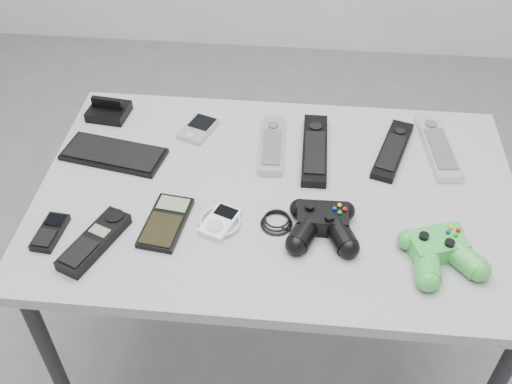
# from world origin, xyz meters

# --- Properties ---
(floor) EXTENTS (3.50, 3.50, 0.00)m
(floor) POSITION_xyz_m (0.00, 0.00, 0.00)
(floor) COLOR slate
(floor) RESTS_ON ground
(desk) EXTENTS (1.04, 0.67, 0.70)m
(desk) POSITION_xyz_m (0.00, -0.08, 0.64)
(desk) COLOR gray
(desk) RESTS_ON floor
(pda_keyboard) EXTENTS (0.25, 0.14, 0.01)m
(pda_keyboard) POSITION_xyz_m (-0.38, 0.00, 0.70)
(pda_keyboard) COLOR black
(pda_keyboard) RESTS_ON desk
(dock_bracket) EXTENTS (0.10, 0.09, 0.05)m
(dock_bracket) POSITION_xyz_m (-0.44, 0.16, 0.72)
(dock_bracket) COLOR black
(dock_bracket) RESTS_ON desk
(pda) EXTENTS (0.10, 0.12, 0.02)m
(pda) POSITION_xyz_m (-0.21, 0.11, 0.70)
(pda) COLOR #A7A7AE
(pda) RESTS_ON desk
(remote_silver_a) EXTENTS (0.06, 0.21, 0.02)m
(remote_silver_a) POSITION_xyz_m (-0.02, 0.07, 0.71)
(remote_silver_a) COLOR #A7A7AE
(remote_silver_a) RESTS_ON desk
(remote_black_a) EXTENTS (0.06, 0.24, 0.02)m
(remote_black_a) POSITION_xyz_m (0.08, 0.06, 0.71)
(remote_black_a) COLOR black
(remote_black_a) RESTS_ON desk
(remote_black_b) EXTENTS (0.11, 0.22, 0.02)m
(remote_black_b) POSITION_xyz_m (0.26, 0.08, 0.71)
(remote_black_b) COLOR black
(remote_black_b) RESTS_ON desk
(remote_silver_b) EXTENTS (0.08, 0.24, 0.02)m
(remote_silver_b) POSITION_xyz_m (0.36, 0.10, 0.71)
(remote_silver_b) COLOR silver
(remote_silver_b) RESTS_ON desk
(mobile_phone) EXTENTS (0.05, 0.10, 0.02)m
(mobile_phone) POSITION_xyz_m (-0.45, -0.25, 0.70)
(mobile_phone) COLOR black
(mobile_phone) RESTS_ON desk
(cordless_handset) EXTENTS (0.11, 0.18, 0.03)m
(cordless_handset) POSITION_xyz_m (-0.35, -0.27, 0.71)
(cordless_handset) COLOR black
(cordless_handset) RESTS_ON desk
(calculator) EXTENTS (0.09, 0.16, 0.02)m
(calculator) POSITION_xyz_m (-0.22, -0.20, 0.70)
(calculator) COLOR black
(calculator) RESTS_ON desk
(mp3_player) EXTENTS (0.11, 0.12, 0.02)m
(mp3_player) POSITION_xyz_m (-0.11, -0.19, 0.70)
(mp3_player) COLOR white
(mp3_player) RESTS_ON desk
(controller_black) EXTENTS (0.25, 0.16, 0.05)m
(controller_black) POSITION_xyz_m (0.10, -0.19, 0.72)
(controller_black) COLOR black
(controller_black) RESTS_ON desk
(controller_green) EXTENTS (0.19, 0.20, 0.05)m
(controller_green) POSITION_xyz_m (0.32, -0.24, 0.72)
(controller_green) COLOR green
(controller_green) RESTS_ON desk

